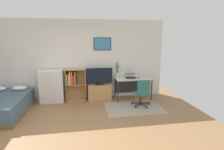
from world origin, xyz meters
The scene contains 13 objects.
ground_plane centered at (0.00, 0.00, 0.00)m, with size 7.20×7.20×0.00m, color #936B44.
wall_back_with_posters centered at (0.01, 2.43, 1.35)m, with size 6.12×0.09×2.70m.
area_rug centered at (1.72, 1.23, 0.00)m, with size 1.70×1.20×0.01m, color #9E937F.
bed centered at (-2.10, 1.40, 0.25)m, with size 1.45×1.98×0.61m.
dresser centered at (-0.80, 2.15, 0.54)m, with size 0.75×0.46×1.08m.
bookshelf centered at (-0.09, 2.22, 0.64)m, with size 0.66×0.30×1.07m.
tv_stand centered at (0.77, 2.17, 0.27)m, with size 0.79×0.41×0.53m.
television centered at (0.77, 2.15, 0.82)m, with size 0.88×0.16×0.57m.
desk centered at (1.92, 2.13, 0.61)m, with size 1.21×0.64×0.74m.
office_chair centered at (2.00, 1.29, 0.46)m, with size 0.57×0.58×0.86m.
laptop centered at (1.84, 2.13, 0.80)m, with size 0.35×0.38×0.15m.
computer_mouse centered at (2.11, 2.03, 0.76)m, with size 0.06×0.10×0.03m, color #262628.
bamboo_vase centered at (1.41, 2.29, 1.00)m, with size 0.11×0.10×0.52m.
Camera 1 is at (0.22, -3.75, 2.08)m, focal length 28.70 mm.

